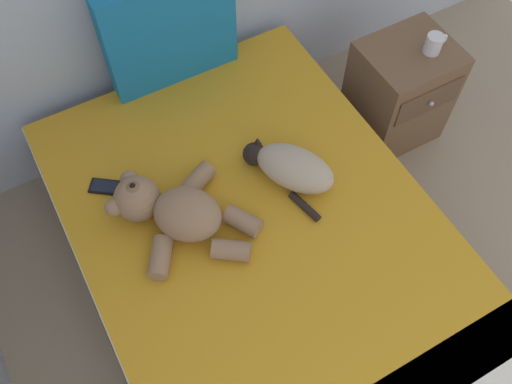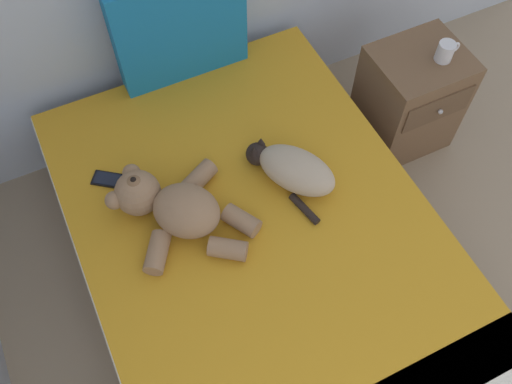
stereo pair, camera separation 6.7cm
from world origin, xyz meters
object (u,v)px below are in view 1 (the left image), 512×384
bed (262,259)px  cat (291,167)px  patterned_cushion (169,30)px  mug (434,44)px  cell_phone (107,187)px  teddy_bear (173,211)px  nightstand (399,93)px

bed → cat: cat is taller
bed → cat: bearing=37.1°
patterned_cushion → mug: bearing=-26.0°
mug → patterned_cushion: bearing=154.0°
cat → mug: bearing=14.7°
cell_phone → bed: bearing=-46.8°
cell_phone → cat: bearing=-24.9°
bed → teddy_bear: size_ratio=3.66×
cat → cell_phone: cat is taller
bed → mug: mug is taller
cat → mug: (0.92, 0.24, 0.06)m
cat → teddy_bear: bearing=175.8°
patterned_cushion → nightstand: patterned_cushion is taller
teddy_bear → mug: teddy_bear is taller
teddy_bear → cell_phone: size_ratio=3.46×
patterned_cushion → mug: patterned_cushion is taller
bed → patterned_cushion: patterned_cushion is taller
nightstand → patterned_cushion: bearing=154.4°
bed → patterned_cushion: size_ratio=3.41×
nightstand → mug: mug is taller
cat → patterned_cushion: bearing=102.3°
cat → nightstand: bearing=18.7°
bed → nightstand: nightstand is taller
bed → mug: bearing=19.9°
cat → cell_phone: (-0.69, 0.32, -0.07)m
cell_phone → nightstand: nightstand is taller
cell_phone → nightstand: 1.55m
patterned_cushion → teddy_bear: bearing=-114.9°
cat → nightstand: 0.94m
teddy_bear → cell_phone: teddy_bear is taller
cell_phone → nightstand: size_ratio=0.28×
cat → bed: bearing=-142.9°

